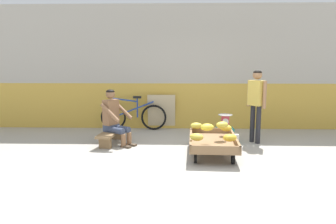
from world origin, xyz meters
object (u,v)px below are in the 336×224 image
at_px(low_bench, 111,134).
at_px(weighing_scale, 225,121).
at_px(banana_cart, 213,142).
at_px(shopping_bag, 234,140).
at_px(customer_adult, 256,98).
at_px(sign_board, 161,112).
at_px(plastic_crate, 225,135).
at_px(vendor_seated, 114,117).
at_px(bicycle_near_left, 133,116).

distance_m(low_bench, weighing_scale, 2.43).
height_order(banana_cart, shopping_bag, banana_cart).
bearing_deg(customer_adult, shopping_bag, -149.40).
bearing_deg(sign_board, low_bench, -122.54).
relative_size(banana_cart, customer_adult, 0.97).
bearing_deg(customer_adult, plastic_crate, 173.66).
xyz_separation_m(plastic_crate, weighing_scale, (-0.00, -0.00, 0.30)).
height_order(vendor_seated, plastic_crate, vendor_seated).
height_order(customer_adult, shopping_bag, customer_adult).
xyz_separation_m(low_bench, bicycle_near_left, (0.27, 1.38, 0.15)).
distance_m(vendor_seated, shopping_bag, 2.51).
distance_m(low_bench, shopping_bag, 2.54).
relative_size(weighing_scale, bicycle_near_left, 0.18).
distance_m(plastic_crate, sign_board, 1.94).
bearing_deg(plastic_crate, banana_cart, -110.35).
bearing_deg(shopping_bag, bicycle_near_left, 146.62).
bearing_deg(vendor_seated, bicycle_near_left, 82.20).
bearing_deg(banana_cart, plastic_crate, 69.65).
bearing_deg(plastic_crate, low_bench, -174.27).
distance_m(vendor_seated, bicycle_near_left, 1.45).
xyz_separation_m(bicycle_near_left, sign_board, (0.70, 0.14, 0.09)).
bearing_deg(weighing_scale, shopping_bag, -68.65).
bearing_deg(shopping_bag, banana_cart, -128.46).
height_order(vendor_seated, customer_adult, customer_adult).
bearing_deg(vendor_seated, plastic_crate, 7.01).
relative_size(bicycle_near_left, customer_adult, 1.09).
xyz_separation_m(customer_adult, shopping_bag, (-0.49, -0.29, -0.83)).
distance_m(vendor_seated, sign_board, 1.81).
relative_size(low_bench, bicycle_near_left, 0.68).
bearing_deg(vendor_seated, shopping_bag, -1.65).
xyz_separation_m(low_bench, weighing_scale, (2.40, 0.24, 0.25)).
bearing_deg(bicycle_near_left, customer_adult, -23.67).
xyz_separation_m(vendor_seated, customer_adult, (2.95, 0.22, 0.38)).
bearing_deg(plastic_crate, bicycle_near_left, 151.88).
distance_m(weighing_scale, sign_board, 1.92).
distance_m(low_bench, vendor_seated, 0.38).
relative_size(plastic_crate, bicycle_near_left, 0.22).
relative_size(low_bench, weighing_scale, 3.76).
height_order(bicycle_near_left, customer_adult, customer_adult).
xyz_separation_m(weighing_scale, sign_board, (-1.43, 1.28, -0.01)).
height_order(low_bench, bicycle_near_left, bicycle_near_left).
relative_size(low_bench, customer_adult, 0.74).
bearing_deg(low_bench, shopping_bag, -2.62).
relative_size(bicycle_near_left, shopping_bag, 6.92).
xyz_separation_m(vendor_seated, plastic_crate, (2.33, 0.29, -0.42)).
xyz_separation_m(plastic_crate, shopping_bag, (0.14, -0.36, -0.03)).
bearing_deg(sign_board, plastic_crate, -41.85).
height_order(bicycle_near_left, sign_board, sign_board).
bearing_deg(customer_adult, sign_board, 146.70).
relative_size(vendor_seated, bicycle_near_left, 0.69).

